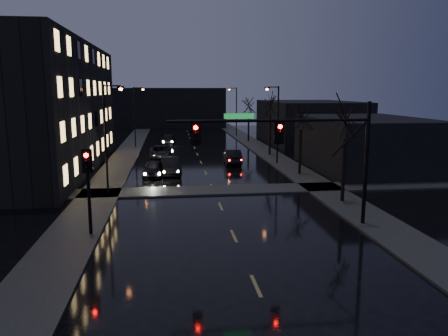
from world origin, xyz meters
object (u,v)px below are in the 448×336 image
object	(u,v)px
oncoming_car_d	(168,140)
lead_car	(232,157)
oncoming_car_c	(161,152)
oncoming_car_a	(153,169)
oncoming_car_b	(171,166)

from	to	relation	value
oncoming_car_d	lead_car	world-z (taller)	lead_car
oncoming_car_c	lead_car	world-z (taller)	lead_car
oncoming_car_c	oncoming_car_a	bearing A→B (deg)	-94.25
oncoming_car_c	oncoming_car_d	distance (m)	13.13
oncoming_car_a	lead_car	distance (m)	9.93
oncoming_car_c	lead_car	bearing A→B (deg)	-31.44
oncoming_car_b	oncoming_car_d	xyz separation A→B (m)	(-0.35, 22.54, -0.13)
oncoming_car_a	oncoming_car_d	distance (m)	23.38
oncoming_car_d	lead_car	distance (m)	18.69
lead_car	oncoming_car_c	bearing A→B (deg)	-28.37
oncoming_car_d	oncoming_car_c	bearing A→B (deg)	-85.73
oncoming_car_b	oncoming_car_c	world-z (taller)	oncoming_car_b
oncoming_car_a	oncoming_car_c	distance (m)	10.25
oncoming_car_a	oncoming_car_c	xyz separation A→B (m)	(0.51, 10.24, 0.02)
oncoming_car_a	oncoming_car_c	size ratio (longest dim) A/B	0.79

